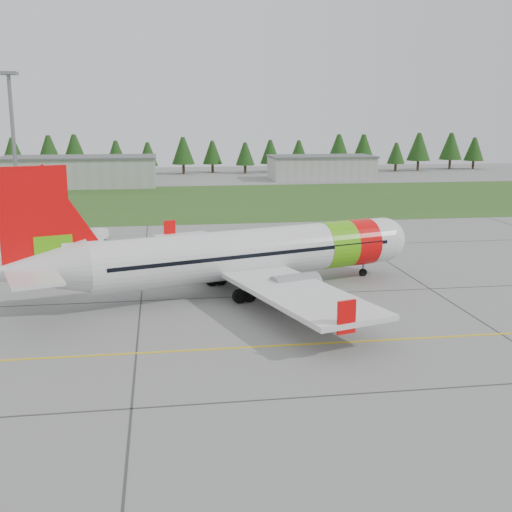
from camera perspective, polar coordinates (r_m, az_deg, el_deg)
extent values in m
plane|color=gray|center=(37.14, 13.30, -11.58)|extent=(320.00, 320.00, 0.00)
cylinder|color=silver|center=(54.98, -0.47, 0.26)|extent=(27.82, 12.33, 4.18)
sphere|color=silver|center=(62.15, 11.20, 1.43)|extent=(4.18, 4.18, 4.18)
cone|color=silver|center=(50.08, -19.04, -1.20)|extent=(8.40, 6.23, 4.18)
cube|color=black|center=(62.27, 11.45, 1.80)|extent=(2.47, 3.17, 0.60)
cylinder|color=#56B50D|center=(59.11, 7.05, 1.02)|extent=(3.93, 4.90, 4.26)
cylinder|color=red|center=(60.52, 9.09, 1.23)|extent=(3.52, 4.77, 4.26)
cube|color=silver|center=(55.02, -0.97, -0.99)|extent=(15.89, 34.46, 0.39)
cube|color=red|center=(70.05, -7.68, 2.29)|extent=(1.28, 0.57, 2.14)
cube|color=red|center=(40.04, 8.04, -5.40)|extent=(1.28, 0.57, 2.14)
cylinder|color=gray|center=(61.02, -1.94, -0.23)|extent=(4.35, 3.30, 2.25)
cylinder|color=gray|center=(50.80, 3.50, -2.84)|extent=(4.35, 3.30, 2.25)
cube|color=red|center=(49.42, -19.08, 2.87)|extent=(4.82, 1.84, 8.14)
cube|color=#56B50D|center=(49.99, -17.56, 0.32)|extent=(2.79, 1.26, 2.57)
cube|color=silver|center=(49.96, -19.67, -0.96)|extent=(6.96, 12.78, 0.24)
cylinder|color=slate|center=(61.43, 9.50, -1.08)|extent=(0.19, 0.19, 1.50)
cylinder|color=black|center=(61.52, 9.49, -1.43)|extent=(0.78, 0.50, 0.73)
cylinder|color=slate|center=(57.53, -3.20, -1.57)|extent=(0.24, 0.24, 2.04)
cylinder|color=black|center=(57.48, -3.58, -2.06)|extent=(1.21, 0.79, 1.11)
cylinder|color=slate|center=(52.23, -0.63, -3.00)|extent=(0.24, 0.24, 2.04)
cylinder|color=black|center=(52.18, -1.06, -3.54)|extent=(1.21, 0.79, 1.11)
imported|color=silver|center=(79.22, -14.05, 2.95)|extent=(1.97, 1.90, 4.78)
cube|color=#30561E|center=(115.10, -1.92, 4.96)|extent=(320.00, 50.00, 0.03)
cube|color=gold|center=(44.10, 9.45, -7.48)|extent=(120.00, 0.25, 0.02)
cube|color=#A8A8A3|center=(142.86, -15.42, 7.18)|extent=(32.00, 14.00, 6.00)
cube|color=#A8A8A3|center=(154.66, 5.81, 7.77)|extent=(24.00, 12.00, 5.20)
cylinder|color=slate|center=(91.46, -20.66, 8.55)|extent=(0.50, 0.50, 20.00)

